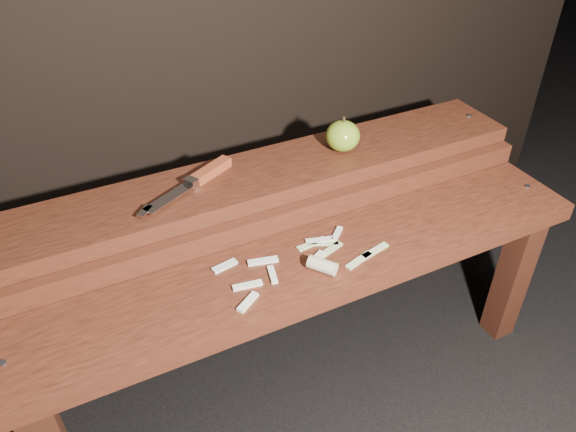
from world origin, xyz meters
name	(u,v)px	position (x,y,z in m)	size (l,w,h in m)	color
ground	(299,376)	(0.00, 0.00, 0.00)	(60.00, 60.00, 0.00)	black
bench_front_tier	(315,287)	(0.00, -0.06, 0.35)	(1.20, 0.20, 0.42)	#36170D
bench_rear_tier	(267,203)	(0.00, 0.17, 0.41)	(1.20, 0.21, 0.50)	#36170D
apple	(343,136)	(0.19, 0.17, 0.53)	(0.08, 0.08, 0.08)	olive
knife	(201,177)	(-0.14, 0.19, 0.51)	(0.23, 0.13, 0.02)	brown
apple_scraps	(309,262)	(-0.02, -0.06, 0.43)	(0.34, 0.14, 0.03)	beige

